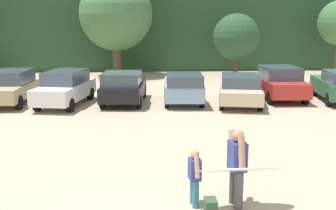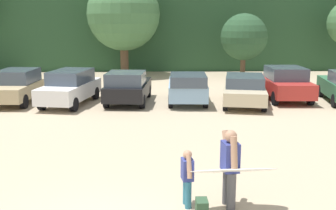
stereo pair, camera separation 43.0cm
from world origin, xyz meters
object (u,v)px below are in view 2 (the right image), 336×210
parked_car_tan (18,86)px  parked_car_black (128,87)px  parked_car_champagne (244,89)px  parked_car_white (70,87)px  surfboard_white (234,170)px  person_child (187,175)px  parked_car_red (285,83)px  person_adult (230,164)px  parked_car_sky_blue (188,87)px  backpack_dropped (202,210)px

parked_car_tan → parked_car_black: 5.47m
parked_car_tan → parked_car_champagne: parked_car_tan is taller
parked_car_black → parked_car_white: bearing=98.2°
parked_car_tan → surfboard_white: bearing=-141.3°
parked_car_tan → person_child: bearing=-144.1°
parked_car_red → person_child: 13.36m
parked_car_champagne → person_adult: (-2.72, -10.88, 0.22)m
parked_car_champagne → parked_car_red: 2.60m
parked_car_white → surfboard_white: 12.73m
parked_car_white → person_adult: (5.70, -11.21, 0.12)m
parked_car_sky_blue → person_child: bearing=178.3°
parked_car_sky_blue → person_adult: size_ratio=2.36×
parked_car_black → parked_car_sky_blue: parked_car_black is taller
person_child → backpack_dropped: 0.87m
person_adult → parked_car_sky_blue: bearing=-97.8°
backpack_dropped → parked_car_white: bearing=113.1°
parked_car_white → person_adult: size_ratio=2.63×
parked_car_sky_blue → person_child: 11.19m
parked_car_black → surfboard_white: 11.89m
parked_car_champagne → person_adult: bearing=177.2°
parked_car_red → backpack_dropped: bearing=157.1°
parked_car_sky_blue → parked_car_red: bearing=-78.0°
parked_car_tan → parked_car_sky_blue: bearing=-90.7°
parked_car_tan → backpack_dropped: parked_car_tan is taller
parked_car_white → parked_car_sky_blue: parked_car_white is taller
person_child → parked_car_tan: bearing=-65.5°
parked_car_champagne → parked_car_red: bearing=-52.9°
backpack_dropped → parked_car_black: bearing=100.7°
parked_car_black → person_adult: bearing=-160.5°
parked_car_white → backpack_dropped: bearing=-145.7°
person_child → backpack_dropped: bearing=102.4°
parked_car_white → parked_car_black: size_ratio=1.07×
parked_car_champagne → backpack_dropped: (-3.38, -11.49, -0.53)m
parked_car_tan → person_child: size_ratio=3.65×
parked_car_black → person_child: size_ratio=3.32×
parked_car_sky_blue → surfboard_white: parked_car_sky_blue is taller
parked_car_champagne → person_child: 11.41m
parked_car_sky_blue → parked_car_white: bearing=93.1°
parked_car_tan → person_adult: (8.38, -11.83, 0.15)m
parked_car_white → person_child: 12.13m
parked_car_tan → person_child: 13.94m
parked_car_champagne → person_adult: 11.22m
parked_car_tan → parked_car_champagne: 11.14m
person_adult → surfboard_white: person_adult is taller
parked_car_sky_blue → surfboard_white: (0.08, -11.36, 0.09)m
parked_car_champagne → person_adult: size_ratio=2.76×
parked_car_white → person_child: bearing=-145.6°
parked_car_sky_blue → person_adult: bearing=-177.0°
person_adult → surfboard_white: bearing=109.5°
parked_car_red → surfboard_white: size_ratio=2.22×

